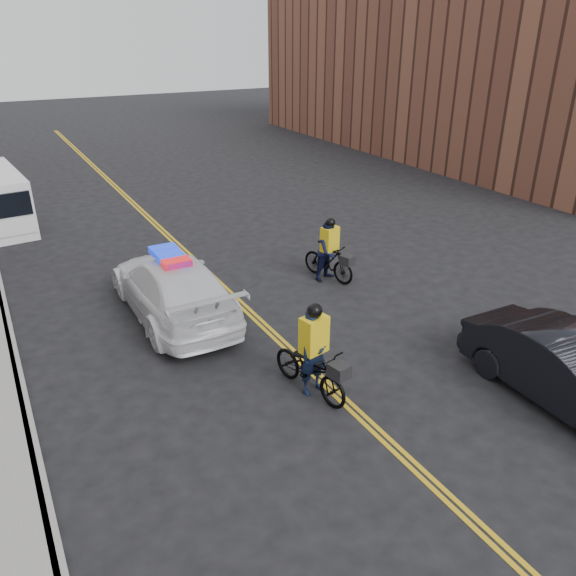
{
  "coord_description": "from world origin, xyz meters",
  "views": [
    {
      "loc": [
        -5.85,
        -9.5,
        7.28
      ],
      "look_at": [
        0.38,
        1.69,
        1.3
      ],
      "focal_mm": 35.0,
      "sensor_mm": 36.0,
      "label": 1
    }
  ],
  "objects_px": {
    "police_cruiser": "(173,287)",
    "dark_sedan": "(569,371)",
    "cyclist_far": "(329,255)",
    "cyclist_near": "(314,362)"
  },
  "relations": [
    {
      "from": "police_cruiser",
      "to": "cyclist_far",
      "type": "relative_size",
      "value": 2.79
    },
    {
      "from": "police_cruiser",
      "to": "cyclist_far",
      "type": "height_order",
      "value": "cyclist_far"
    },
    {
      "from": "police_cruiser",
      "to": "cyclist_near",
      "type": "distance_m",
      "value": 5.17
    },
    {
      "from": "dark_sedan",
      "to": "cyclist_near",
      "type": "distance_m",
      "value": 5.32
    },
    {
      "from": "police_cruiser",
      "to": "dark_sedan",
      "type": "height_order",
      "value": "police_cruiser"
    },
    {
      "from": "dark_sedan",
      "to": "cyclist_far",
      "type": "bearing_deg",
      "value": 97.44
    },
    {
      "from": "dark_sedan",
      "to": "cyclist_far",
      "type": "relative_size",
      "value": 2.31
    },
    {
      "from": "dark_sedan",
      "to": "cyclist_near",
      "type": "relative_size",
      "value": 2.09
    },
    {
      "from": "dark_sedan",
      "to": "cyclist_near",
      "type": "xyz_separation_m",
      "value": [
        -4.43,
        2.94,
        -0.04
      ]
    },
    {
      "from": "cyclist_far",
      "to": "police_cruiser",
      "type": "bearing_deg",
      "value": 163.75
    }
  ]
}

